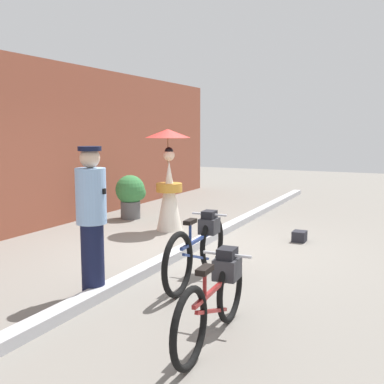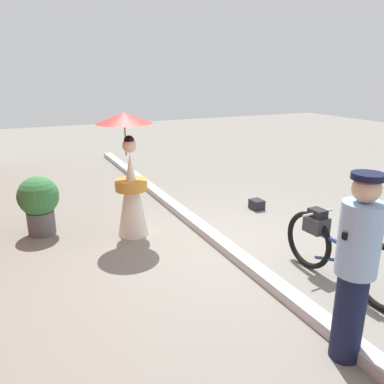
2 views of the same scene
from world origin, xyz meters
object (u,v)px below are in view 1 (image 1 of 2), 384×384
object	(u,v)px
person_officer	(92,217)
person_with_parasol	(169,179)
bicycle_far_side	(199,247)
potted_plant_by_door	(131,194)
bicycle_near_officer	(216,295)
backpack_on_pavement	(300,236)

from	to	relation	value
person_officer	person_with_parasol	world-z (taller)	person_with_parasol
bicycle_far_side	potted_plant_by_door	world-z (taller)	potted_plant_by_door
potted_plant_by_door	person_with_parasol	bearing A→B (deg)	-117.21
person_with_parasol	potted_plant_by_door	world-z (taller)	person_with_parasol
bicycle_near_officer	potted_plant_by_door	xyz separation A→B (m)	(4.53, 3.87, 0.13)
backpack_on_pavement	person_officer	bearing A→B (deg)	156.81
bicycle_near_officer	person_with_parasol	distance (m)	4.70
bicycle_far_side	person_officer	bearing A→B (deg)	138.69
bicycle_near_officer	person_officer	size ratio (longest dim) A/B	0.98
bicycle_near_officer	bicycle_far_side	size ratio (longest dim) A/B	0.91
person_with_parasol	potted_plant_by_door	size ratio (longest dim) A/B	2.03
bicycle_far_side	potted_plant_by_door	distance (m)	4.37
person_officer	person_with_parasol	bearing A→B (deg)	14.65
bicycle_far_side	bicycle_near_officer	bearing A→B (deg)	-149.58
bicycle_far_side	potted_plant_by_door	bearing A→B (deg)	44.22
bicycle_far_side	person_officer	world-z (taller)	person_officer
bicycle_near_officer	person_with_parasol	world-z (taller)	person_with_parasol
bicycle_near_officer	person_officer	bearing A→B (deg)	76.16
backpack_on_pavement	potted_plant_by_door	bearing A→B (deg)	81.99
person_with_parasol	backpack_on_pavement	distance (m)	2.60
bicycle_far_side	person_with_parasol	size ratio (longest dim) A/B	0.97
person_officer	potted_plant_by_door	size ratio (longest dim) A/B	1.82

